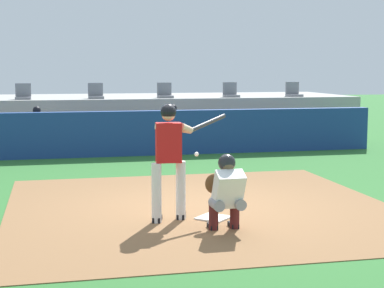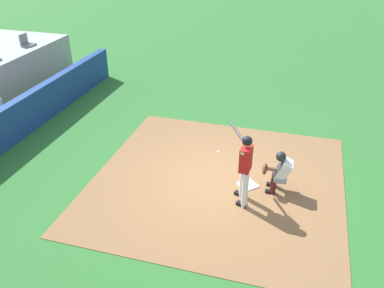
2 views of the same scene
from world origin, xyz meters
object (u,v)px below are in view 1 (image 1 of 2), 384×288
object	(u,v)px
batter_at_plate	(170,154)
stadium_seat_4	(231,93)
stadium_seat_3	(165,94)
stadium_seat_2	(96,94)
home_plate	(213,218)
stadium_seat_1	(23,95)
catcher_crouched	(226,190)
dugout_player_2	(174,127)
dugout_player_1	(37,130)
stadium_seat_5	(293,92)

from	to	relation	value
batter_at_plate	stadium_seat_4	distance (m)	10.90
batter_at_plate	stadium_seat_3	world-z (taller)	stadium_seat_3
stadium_seat_3	stadium_seat_4	size ratio (longest dim) A/B	1.00
batter_at_plate	stadium_seat_4	xyz separation A→B (m)	(3.92, 10.15, 0.50)
batter_at_plate	stadium_seat_2	xyz separation A→B (m)	(-0.41, 10.15, 0.50)
stadium_seat_2	home_plate	bearing A→B (deg)	-83.92
stadium_seat_1	stadium_seat_3	distance (m)	4.33
catcher_crouched	dugout_player_2	world-z (taller)	dugout_player_2
batter_at_plate	stadium_seat_1	bearing A→B (deg)	104.25
batter_at_plate	stadium_seat_1	world-z (taller)	stadium_seat_1
dugout_player_1	stadium_seat_5	distance (m)	8.53
stadium_seat_1	stadium_seat_4	world-z (taller)	same
catcher_crouched	stadium_seat_1	bearing A→B (deg)	106.53
home_plate	stadium_seat_3	distance (m)	10.35
batter_at_plate	stadium_seat_4	world-z (taller)	stadium_seat_4
dugout_player_2	stadium_seat_2	size ratio (longest dim) A/B	2.71
batter_at_plate	stadium_seat_1	distance (m)	10.49
home_plate	dugout_player_2	world-z (taller)	dugout_player_2
home_plate	batter_at_plate	distance (m)	1.22
dugout_player_2	home_plate	bearing A→B (deg)	-96.82
stadium_seat_3	stadium_seat_5	size ratio (longest dim) A/B	1.00
stadium_seat_1	stadium_seat_5	xyz separation A→B (m)	(8.67, 0.00, 0.00)
home_plate	stadium_seat_2	size ratio (longest dim) A/B	0.92
dugout_player_1	stadium_seat_4	xyz separation A→B (m)	(6.07, 2.03, 0.86)
dugout_player_2	stadium_seat_1	distance (m)	4.77
home_plate	dugout_player_2	bearing A→B (deg)	83.18
dugout_player_2	stadium_seat_2	world-z (taller)	stadium_seat_2
home_plate	dugout_player_1	world-z (taller)	dugout_player_1
catcher_crouched	stadium_seat_5	world-z (taller)	stadium_seat_5
dugout_player_2	stadium_seat_1	bearing A→B (deg)	154.28
stadium_seat_1	stadium_seat_5	world-z (taller)	same
batter_at_plate	stadium_seat_2	distance (m)	10.17
catcher_crouched	dugout_player_2	distance (m)	8.93
home_plate	dugout_player_2	distance (m)	8.23
stadium_seat_2	stadium_seat_5	size ratio (longest dim) A/B	1.00
stadium_seat_1	stadium_seat_2	size ratio (longest dim) A/B	1.00
stadium_seat_2	stadium_seat_4	bearing A→B (deg)	0.00
batter_at_plate	dugout_player_1	xyz separation A→B (m)	(-2.15, 8.12, -0.36)
dugout_player_1	stadium_seat_5	world-z (taller)	stadium_seat_5
home_plate	catcher_crouched	world-z (taller)	catcher_crouched
catcher_crouched	stadium_seat_3	bearing A→B (deg)	84.27
dugout_player_1	stadium_seat_1	world-z (taller)	stadium_seat_1
home_plate	stadium_seat_2	world-z (taller)	stadium_seat_2
dugout_player_1	stadium_seat_2	size ratio (longest dim) A/B	2.71
stadium_seat_1	batter_at_plate	bearing A→B (deg)	-75.75
batter_at_plate	stadium_seat_5	world-z (taller)	stadium_seat_5
stadium_seat_1	stadium_seat_4	distance (m)	6.50
home_plate	stadium_seat_4	xyz separation A→B (m)	(3.25, 10.18, 1.51)
dugout_player_1	stadium_seat_4	bearing A→B (deg)	18.53
catcher_crouched	stadium_seat_1	xyz separation A→B (m)	(-3.24, 10.91, 0.93)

